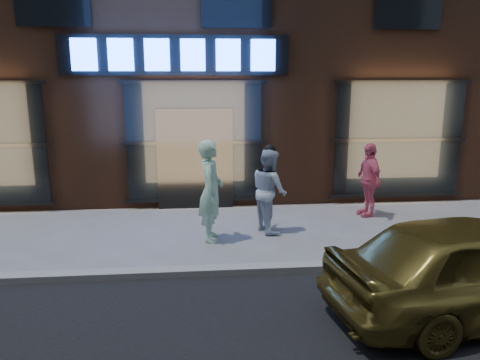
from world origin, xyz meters
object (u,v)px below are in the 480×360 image
Objects in this scene: passerby at (369,180)px; gold_sedan at (478,267)px; man_bowtie at (211,191)px; man_cap at (269,190)px.

passerby reaches higher than gold_sedan.
passerby is 4.58m from gold_sedan.
man_cap is at bearing -64.16° from man_bowtie.
man_bowtie is at bearing 92.82° from man_cap.
man_bowtie reaches higher than passerby.
man_cap is (1.21, 0.44, -0.12)m from man_bowtie.
man_bowtie is 0.48× the size of gold_sedan.
passerby is at bearing -87.95° from man_cap.
man_cap is 0.42× the size of gold_sedan.
man_cap reaches higher than gold_sedan.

